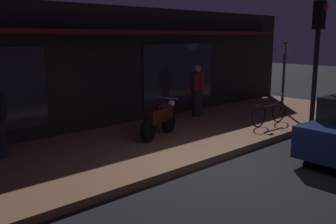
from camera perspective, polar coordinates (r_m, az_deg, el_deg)
The scene contains 8 objects.
ground_plane at distance 7.78m, azimuth 11.26°, elevation -9.60°, with size 60.00×60.00×0.00m, color black.
sidewalk_slab at distance 9.69m, azimuth -3.37°, elevation -4.75°, with size 18.00×4.00×0.15m, color brown.
storefront_building at distance 12.15m, azimuth -13.89°, elevation 6.47°, with size 18.00×3.30×3.60m.
motorcycle at distance 9.98m, azimuth -1.26°, elevation -0.88°, with size 1.64×0.77×0.97m.
bicycle_parked at distance 11.72m, azimuth 14.76°, elevation -0.14°, with size 1.66×0.42×0.91m.
person_bystander at distance 12.53m, azimuth 4.38°, elevation 3.32°, with size 0.42×0.61×1.67m.
sign_post at distance 14.01m, azimuth 16.84°, elevation 5.69°, with size 0.44×0.09×2.40m.
traffic_light_pole at distance 10.49m, azimuth 21.28°, elevation 9.04°, with size 0.24×0.33×3.60m.
Camera 1 is at (-5.99, -4.14, 2.73)m, focal length 41.05 mm.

